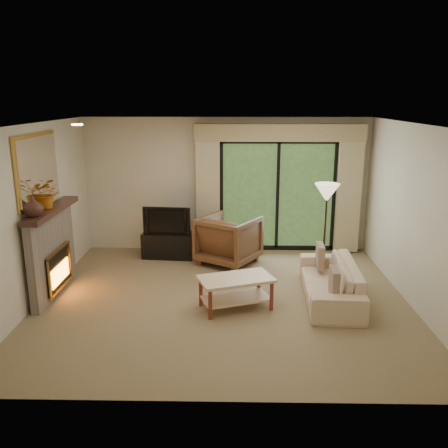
{
  "coord_description": "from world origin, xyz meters",
  "views": [
    {
      "loc": [
        0.14,
        -6.63,
        2.95
      ],
      "look_at": [
        0.0,
        0.3,
        1.1
      ],
      "focal_mm": 38.0,
      "sensor_mm": 36.0,
      "label": 1
    }
  ],
  "objects_px": {
    "armchair": "(229,240)",
    "sofa": "(330,281)",
    "media_console": "(169,245)",
    "coffee_table": "(236,293)"
  },
  "relations": [
    {
      "from": "armchair",
      "to": "coffee_table",
      "type": "bearing_deg",
      "value": 125.4
    },
    {
      "from": "armchair",
      "to": "coffee_table",
      "type": "height_order",
      "value": "armchair"
    },
    {
      "from": "armchair",
      "to": "sofa",
      "type": "distance_m",
      "value": 2.21
    },
    {
      "from": "sofa",
      "to": "coffee_table",
      "type": "distance_m",
      "value": 1.47
    },
    {
      "from": "armchair",
      "to": "sofa",
      "type": "height_order",
      "value": "armchair"
    },
    {
      "from": "media_console",
      "to": "coffee_table",
      "type": "bearing_deg",
      "value": -55.14
    },
    {
      "from": "media_console",
      "to": "armchair",
      "type": "distance_m",
      "value": 1.21
    },
    {
      "from": "media_console",
      "to": "sofa",
      "type": "relative_size",
      "value": 0.5
    },
    {
      "from": "media_console",
      "to": "sofa",
      "type": "bearing_deg",
      "value": -29.55
    },
    {
      "from": "coffee_table",
      "to": "armchair",
      "type": "bearing_deg",
      "value": 73.8
    }
  ]
}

